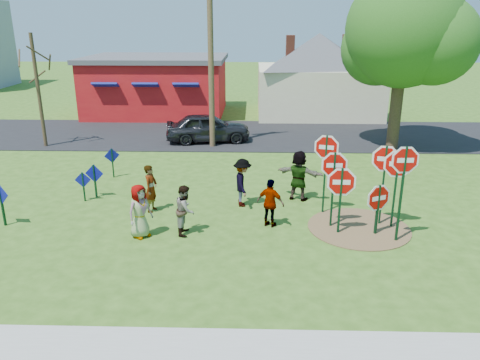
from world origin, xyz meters
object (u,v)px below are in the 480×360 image
Objects in this scene: stop_sign_c at (404,172)px; utility_pole at (211,51)px; person_b at (151,188)px; stop_sign_b at (326,154)px; person_a at (140,211)px; stop_sign_a at (341,187)px; leafy_tree at (407,36)px; suv at (208,127)px; stop_sign_d at (385,166)px.

utility_pole is (-6.37, 10.72, 2.63)m from stop_sign_c.
stop_sign_c is at bearing -90.58° from person_b.
utility_pole is at bearing 132.74° from stop_sign_b.
stop_sign_a is at bearing -46.83° from person_a.
stop_sign_a is 0.26× the size of leafy_tree.
stop_sign_c is 0.34× the size of utility_pole.
suv is at bearing 107.40° from utility_pole.
utility_pole is at bearing 117.21° from stop_sign_a.
stop_sign_a is at bearing -65.11° from utility_pole.
person_a is at bearing -173.71° from stop_sign_a.
stop_sign_d is 0.32× the size of leafy_tree.
person_a is at bearing -96.83° from utility_pole.
stop_sign_a is 0.51× the size of suv.
stop_sign_a reaches higher than suv.
person_a is (-5.76, -2.01, -1.23)m from stop_sign_b.
stop_sign_c is 0.36× the size of leafy_tree.
stop_sign_c is at bearing -159.00° from suv.
suv is (-6.49, 10.49, -1.18)m from stop_sign_d.
leafy_tree is at bearing 85.61° from stop_sign_d.
person_b is at bearing -98.97° from utility_pole.
person_a is at bearing -162.86° from person_b.
stop_sign_d is 7.68m from person_b.
stop_sign_b is at bearing -62.48° from utility_pole.
stop_sign_b is 0.64× the size of suv.
stop_sign_d is 12.39m from suv.
suv is at bearing 131.78° from stop_sign_b.
leafy_tree is (3.13, 9.38, 3.55)m from stop_sign_d.
person_b is (-5.85, 0.00, -1.25)m from stop_sign_b.
stop_sign_d is 11.68m from utility_pole.
utility_pole is 1.06× the size of leafy_tree.
stop_sign_c is (1.63, -0.51, 0.64)m from stop_sign_a.
stop_sign_a is 6.34m from person_b.
stop_sign_b is 1.74× the size of person_b.
stop_sign_c is 1.84× the size of person_a.
utility_pole reaches higher than stop_sign_a.
leafy_tree reaches higher than stop_sign_b.
stop_sign_c is 1.24m from stop_sign_d.
person_b is (-7.54, 0.90, -1.16)m from stop_sign_d.
leafy_tree is at bearing -36.81° from person_b.
stop_sign_b is at bearing -75.33° from person_b.
stop_sign_d is at bearing -156.97° from suv.
stop_sign_b is 10.09m from utility_pole.
stop_sign_c is at bearing -33.05° from stop_sign_b.
person_b is at bearing -141.50° from leafy_tree.
stop_sign_c is 11.50m from leafy_tree.
utility_pole is (0.31, -0.98, 3.99)m from suv.
stop_sign_d reaches higher than suv.
leafy_tree is (10.58, 10.50, 4.69)m from person_a.
leafy_tree is (10.67, 8.49, 4.70)m from person_b.
stop_sign_c is 13.54m from suv.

